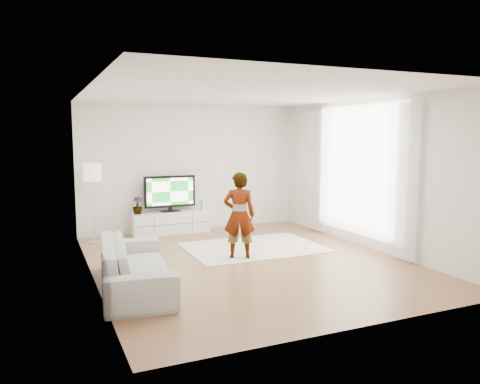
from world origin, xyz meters
name	(u,v)px	position (x,y,z in m)	size (l,w,h in m)	color
floor	(248,261)	(0.00, 0.00, 0.00)	(6.00, 6.00, 0.00)	#A07148
ceiling	(248,93)	(0.00, 0.00, 2.80)	(6.00, 6.00, 0.00)	white
wall_left	(90,185)	(-2.50, 0.00, 1.40)	(0.02, 6.00, 2.80)	silver
wall_right	(369,174)	(2.50, 0.00, 1.40)	(0.02, 6.00, 2.80)	silver
wall_back	(192,168)	(0.00, 3.00, 1.40)	(5.00, 0.02, 2.80)	silver
wall_front	(364,203)	(0.00, -3.00, 1.40)	(5.00, 0.02, 2.80)	silver
window	(358,170)	(2.48, 0.30, 1.45)	(0.01, 2.60, 2.50)	white
curtain_near	(403,182)	(2.40, -1.00, 1.35)	(0.04, 0.70, 2.60)	white
curtain_far	(317,171)	(2.40, 1.60, 1.35)	(0.04, 0.70, 2.60)	white
media_console	(171,222)	(-0.58, 2.76, 0.24)	(1.67, 0.48, 0.47)	white
television	(170,192)	(-0.58, 2.79, 0.89)	(1.12, 0.22, 0.78)	black
game_console	(203,205)	(0.16, 2.76, 0.57)	(0.07, 0.15, 0.20)	white
potted_plant	(137,205)	(-1.29, 2.77, 0.65)	(0.20, 0.20, 0.37)	#3F7238
rug	(254,247)	(0.51, 0.83, 0.01)	(2.52, 1.81, 0.01)	white
player	(239,215)	(-0.05, 0.24, 0.76)	(0.54, 0.36, 1.49)	#334772
sofa	(135,264)	(-2.01, -0.63, 0.33)	(2.29, 0.89, 0.67)	#B1B0AC
floor_lamp	(93,176)	(-2.20, 2.51, 1.33)	(0.35, 0.35, 1.57)	silver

